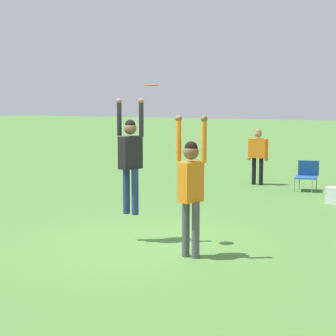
% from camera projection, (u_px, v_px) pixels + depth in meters
% --- Properties ---
extents(ground_plane, '(120.00, 120.00, 0.00)m').
position_uv_depth(ground_plane, '(144.00, 244.00, 9.51)').
color(ground_plane, '#4C7A38').
extents(person_jumping, '(0.54, 0.43, 1.98)m').
position_uv_depth(person_jumping, '(130.00, 154.00, 9.51)').
color(person_jumping, navy).
rests_on(person_jumping, ground_plane).
extents(person_defending, '(0.53, 0.42, 2.19)m').
position_uv_depth(person_defending, '(191.00, 182.00, 8.55)').
color(person_defending, '#4C4C51').
rests_on(person_defending, ground_plane).
extents(frisbee, '(0.25, 0.25, 0.03)m').
position_uv_depth(frisbee, '(151.00, 85.00, 9.11)').
color(frisbee, '#E04C23').
extents(camping_chair_3, '(0.67, 0.71, 0.80)m').
position_uv_depth(camping_chair_3, '(307.00, 174.00, 15.05)').
color(camping_chair_3, gray).
rests_on(camping_chair_3, ground_plane).
extents(person_spectator_far, '(0.63, 0.26, 1.61)m').
position_uv_depth(person_spectator_far, '(258.00, 151.00, 16.01)').
color(person_spectator_far, black).
rests_on(person_spectator_far, ground_plane).
extents(cooler_box, '(0.39, 0.29, 0.38)m').
position_uv_depth(cooler_box, '(334.00, 195.00, 13.17)').
color(cooler_box, white).
rests_on(cooler_box, ground_plane).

